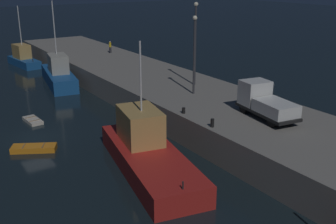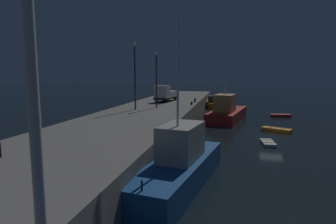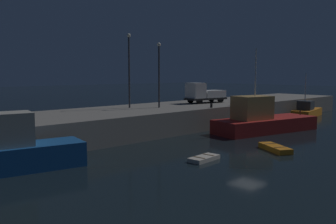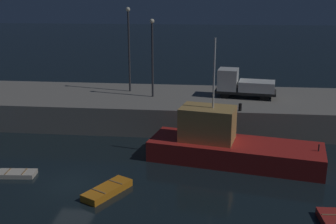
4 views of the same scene
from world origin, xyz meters
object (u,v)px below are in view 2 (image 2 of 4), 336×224
rowboat_white_mid (268,143)px  dinghy_red_small (276,130)px  fishing_boat_white (180,165)px  bollard_west (192,103)px  fishing_boat_blue (227,112)px  mooring_buoy_near (244,107)px  fishing_trawler_red (213,103)px  lamp_post_west (135,71)px  dinghy_orange_near (281,115)px  lamp_post_east (156,75)px  utility_truck (165,94)px  bollard_central (195,100)px

rowboat_white_mid → dinghy_red_small: bearing=-15.0°
fishing_boat_white → bollard_west: size_ratio=23.39×
fishing_boat_blue → mooring_buoy_near: (16.60, -3.47, -1.06)m
fishing_trawler_red → dinghy_red_small: size_ratio=2.25×
fishing_boat_blue → lamp_post_west: size_ratio=1.57×
fishing_trawler_red → lamp_post_west: size_ratio=0.98×
dinghy_orange_near → lamp_post_east: size_ratio=0.43×
rowboat_white_mid → utility_truck: utility_truck is taller
mooring_buoy_near → bollard_west: (-19.28, 8.56, 2.55)m
dinghy_orange_near → utility_truck: size_ratio=0.53×
rowboat_white_mid → bollard_west: size_ratio=5.55×
dinghy_orange_near → lamp_post_east: 22.95m
lamp_post_west → fishing_boat_blue: bearing=-49.8°
fishing_trawler_red → dinghy_orange_near: 16.51m
fishing_boat_white → lamp_post_west: (17.25, 8.75, 6.07)m
utility_truck → bollard_central: (-0.45, -4.99, -0.94)m
fishing_boat_blue → lamp_post_east: lamp_post_east is taller
rowboat_white_mid → dinghy_red_small: size_ratio=0.74×
fishing_trawler_red → lamp_post_west: lamp_post_west is taller
fishing_boat_blue → rowboat_white_mid: bearing=-163.7°
lamp_post_east → bollard_west: bearing=-44.4°
rowboat_white_mid → fishing_trawler_red: bearing=13.2°
dinghy_red_small → lamp_post_west: bearing=96.5°
rowboat_white_mid → mooring_buoy_near: mooring_buoy_near is taller
dinghy_orange_near → bollard_central: 14.70m
rowboat_white_mid → utility_truck: bearing=41.5°
fishing_boat_blue → lamp_post_east: 12.92m
dinghy_red_small → bollard_central: size_ratio=5.63×
fishing_trawler_red → fishing_boat_blue: bearing=-169.6°
dinghy_orange_near → bollard_central: (-4.33, 13.80, 2.65)m
fishing_boat_blue → fishing_boat_white: (-26.91, 2.67, 0.05)m
fishing_trawler_red → bollard_west: (-19.62, 1.98, 1.94)m
dinghy_red_small → bollard_central: bollard_central is taller
lamp_post_east → lamp_post_west: bearing=141.7°
bollard_west → fishing_boat_white: bearing=-174.3°
mooring_buoy_near → dinghy_red_small: bearing=-173.8°
fishing_boat_white → lamp_post_west: 20.28m
dinghy_orange_near → fishing_boat_white: bearing=160.6°
fishing_boat_white → bollard_central: 28.20m
dinghy_red_small → bollard_central: (8.81, 11.15, 2.63)m
lamp_post_east → bollard_central: bearing=-27.7°
mooring_buoy_near → lamp_post_west: bearing=150.4°
dinghy_red_small → utility_truck: utility_truck is taller
bollard_west → utility_truck: bearing=49.1°
bollard_west → bollard_central: bearing=-0.7°
lamp_post_east → fishing_boat_white: bearing=-161.6°
mooring_buoy_near → lamp_post_east: 27.65m
utility_truck → dinghy_red_small: bearing=-119.8°
mooring_buoy_near → bollard_central: (-15.46, 8.51, 2.63)m
fishing_boat_white → utility_truck: bearing=14.5°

